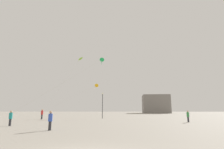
{
  "coord_description": "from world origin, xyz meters",
  "views": [
    {
      "loc": [
        1.64,
        -6.6,
        1.74
      ],
      "look_at": [
        0.0,
        15.65,
        6.17
      ],
      "focal_mm": 28.4,
      "sensor_mm": 36.0,
      "label": 1
    }
  ],
  "objects_px": {
    "person_in_green": "(188,116)",
    "person_in_blue": "(50,120)",
    "building_left_hall": "(155,104)",
    "lamppost_west": "(102,101)",
    "person_in_teal": "(11,117)",
    "person_in_red": "(42,114)",
    "kite_emerald_diamond": "(100,61)",
    "kite_amber_diamond": "(96,86)",
    "kite_lime_diamond": "(80,59)"
  },
  "relations": [
    {
      "from": "kite_emerald_diamond",
      "to": "lamppost_west",
      "type": "relative_size",
      "value": 1.78
    },
    {
      "from": "kite_lime_diamond",
      "to": "building_left_hall",
      "type": "height_order",
      "value": "kite_lime_diamond"
    },
    {
      "from": "person_in_green",
      "to": "person_in_blue",
      "type": "height_order",
      "value": "person_in_blue"
    },
    {
      "from": "person_in_teal",
      "to": "kite_amber_diamond",
      "type": "distance_m",
      "value": 23.89
    },
    {
      "from": "kite_lime_diamond",
      "to": "building_left_hall",
      "type": "bearing_deg",
      "value": 64.45
    },
    {
      "from": "person_in_red",
      "to": "kite_emerald_diamond",
      "type": "xyz_separation_m",
      "value": [
        11.43,
        -5.59,
        8.27
      ]
    },
    {
      "from": "kite_lime_diamond",
      "to": "person_in_teal",
      "type": "bearing_deg",
      "value": -96.11
    },
    {
      "from": "person_in_blue",
      "to": "lamppost_west",
      "type": "xyz_separation_m",
      "value": [
        1.82,
        21.06,
        2.57
      ]
    },
    {
      "from": "person_in_red",
      "to": "lamppost_west",
      "type": "bearing_deg",
      "value": -32.61
    },
    {
      "from": "person_in_green",
      "to": "lamppost_west",
      "type": "bearing_deg",
      "value": 106.15
    },
    {
      "from": "kite_lime_diamond",
      "to": "kite_emerald_diamond",
      "type": "xyz_separation_m",
      "value": [
        6.44,
        -12.34,
        -4.08
      ]
    },
    {
      "from": "person_in_teal",
      "to": "person_in_blue",
      "type": "distance_m",
      "value": 7.06
    },
    {
      "from": "person_in_green",
      "to": "person_in_teal",
      "type": "distance_m",
      "value": 22.55
    },
    {
      "from": "person_in_red",
      "to": "kite_lime_diamond",
      "type": "distance_m",
      "value": 14.93
    },
    {
      "from": "person_in_red",
      "to": "kite_amber_diamond",
      "type": "relative_size",
      "value": 0.19
    },
    {
      "from": "person_in_teal",
      "to": "building_left_hall",
      "type": "height_order",
      "value": "building_left_hall"
    },
    {
      "from": "person_in_teal",
      "to": "person_in_red",
      "type": "bearing_deg",
      "value": -23.99
    },
    {
      "from": "person_in_teal",
      "to": "person_in_red",
      "type": "xyz_separation_m",
      "value": [
        -2.84,
        13.39,
        0.11
      ]
    },
    {
      "from": "person_in_green",
      "to": "person_in_blue",
      "type": "xyz_separation_m",
      "value": [
        -15.28,
        -11.07,
        0.01
      ]
    },
    {
      "from": "building_left_hall",
      "to": "lamppost_west",
      "type": "bearing_deg",
      "value": -109.49
    },
    {
      "from": "person_in_blue",
      "to": "kite_lime_diamond",
      "type": "relative_size",
      "value": 0.13
    },
    {
      "from": "kite_emerald_diamond",
      "to": "lamppost_west",
      "type": "distance_m",
      "value": 11.24
    },
    {
      "from": "person_in_red",
      "to": "building_left_hall",
      "type": "height_order",
      "value": "building_left_hall"
    },
    {
      "from": "building_left_hall",
      "to": "person_in_teal",
      "type": "bearing_deg",
      "value": -110.65
    },
    {
      "from": "kite_emerald_diamond",
      "to": "kite_amber_diamond",
      "type": "distance_m",
      "value": 14.96
    },
    {
      "from": "person_in_blue",
      "to": "kite_amber_diamond",
      "type": "height_order",
      "value": "kite_amber_diamond"
    },
    {
      "from": "person_in_teal",
      "to": "person_in_blue",
      "type": "relative_size",
      "value": 1.0
    },
    {
      "from": "person_in_green",
      "to": "person_in_blue",
      "type": "bearing_deg",
      "value": 178.67
    },
    {
      "from": "person_in_teal",
      "to": "person_in_red",
      "type": "distance_m",
      "value": 13.68
    },
    {
      "from": "kite_lime_diamond",
      "to": "lamppost_west",
      "type": "relative_size",
      "value": 2.44
    },
    {
      "from": "kite_emerald_diamond",
      "to": "lamppost_west",
      "type": "height_order",
      "value": "kite_emerald_diamond"
    },
    {
      "from": "kite_amber_diamond",
      "to": "kite_lime_diamond",
      "type": "bearing_deg",
      "value": -147.64
    },
    {
      "from": "person_in_blue",
      "to": "person_in_teal",
      "type": "bearing_deg",
      "value": 59.09
    },
    {
      "from": "kite_lime_diamond",
      "to": "building_left_hall",
      "type": "distance_m",
      "value": 60.23
    },
    {
      "from": "person_in_teal",
      "to": "building_left_hall",
      "type": "distance_m",
      "value": 79.03
    },
    {
      "from": "kite_emerald_diamond",
      "to": "kite_amber_diamond",
      "type": "bearing_deg",
      "value": 101.6
    },
    {
      "from": "person_in_red",
      "to": "building_left_hall",
      "type": "relative_size",
      "value": 0.12
    },
    {
      "from": "person_in_teal",
      "to": "lamppost_west",
      "type": "distance_m",
      "value": 19.25
    },
    {
      "from": "kite_emerald_diamond",
      "to": "kite_lime_diamond",
      "type": "bearing_deg",
      "value": 117.55
    },
    {
      "from": "kite_lime_diamond",
      "to": "kite_amber_diamond",
      "type": "relative_size",
      "value": 1.34
    },
    {
      "from": "person_in_red",
      "to": "person_in_blue",
      "type": "relative_size",
      "value": 1.12
    },
    {
      "from": "building_left_hall",
      "to": "lamppost_west",
      "type": "height_order",
      "value": "building_left_hall"
    },
    {
      "from": "kite_amber_diamond",
      "to": "lamppost_west",
      "type": "height_order",
      "value": "kite_amber_diamond"
    },
    {
      "from": "person_in_green",
      "to": "person_in_blue",
      "type": "distance_m",
      "value": 18.87
    },
    {
      "from": "person_in_green",
      "to": "building_left_hall",
      "type": "distance_m",
      "value": 66.89
    },
    {
      "from": "person_in_teal",
      "to": "kite_emerald_diamond",
      "type": "xyz_separation_m",
      "value": [
        8.59,
        7.79,
        8.38
      ]
    },
    {
      "from": "person_in_teal",
      "to": "building_left_hall",
      "type": "xyz_separation_m",
      "value": [
        27.85,
        73.87,
        3.56
      ]
    },
    {
      "from": "person_in_red",
      "to": "lamppost_west",
      "type": "distance_m",
      "value": 11.67
    },
    {
      "from": "person_in_green",
      "to": "lamppost_west",
      "type": "height_order",
      "value": "lamppost_west"
    },
    {
      "from": "person_in_red",
      "to": "kite_lime_diamond",
      "type": "height_order",
      "value": "kite_lime_diamond"
    }
  ]
}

